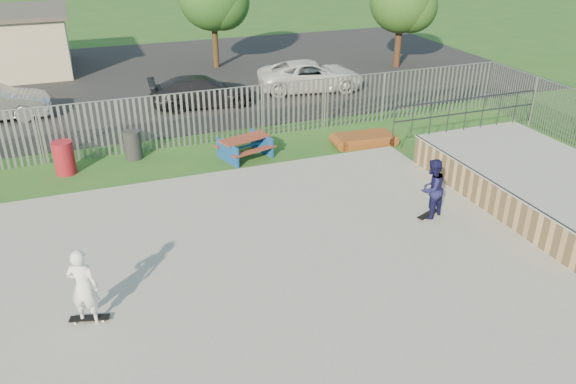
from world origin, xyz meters
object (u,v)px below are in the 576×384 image
object	(u,v)px
skater_white	(83,287)
trash_bin_red	(64,158)
trash_bin_grey	(133,145)
picnic_table	(245,147)
skater_navy	(431,189)
car_white	(311,76)
funbox	(364,140)
tree_right	(402,1)
car_dark	(202,91)

from	to	relation	value
skater_white	trash_bin_red	bearing A→B (deg)	-63.47
trash_bin_grey	picnic_table	bearing A→B (deg)	-19.03
trash_bin_grey	skater_navy	world-z (taller)	skater_navy
picnic_table	car_white	size ratio (longest dim) A/B	0.41
funbox	skater_navy	distance (m)	5.93
car_white	skater_navy	distance (m)	13.22
trash_bin_red	trash_bin_grey	xyz separation A→B (m)	(2.24, 0.53, -0.05)
trash_bin_red	car_white	size ratio (longest dim) A/B	0.22
car_white	skater_navy	size ratio (longest dim) A/B	2.99
tree_right	trash_bin_red	bearing A→B (deg)	-153.17
funbox	skater_navy	bearing A→B (deg)	-94.70
picnic_table	trash_bin_grey	xyz separation A→B (m)	(-3.66, 1.26, 0.13)
skater_navy	funbox	bearing A→B (deg)	-122.06
picnic_table	car_dark	bearing A→B (deg)	73.30
car_white	picnic_table	bearing A→B (deg)	150.80
funbox	car_dark	bearing A→B (deg)	129.52
trash_bin_red	car_dark	xyz separation A→B (m)	(5.80, 5.53, 0.13)
skater_navy	trash_bin_red	bearing A→B (deg)	-58.67
skater_navy	skater_white	bearing A→B (deg)	-13.41
funbox	skater_navy	size ratio (longest dim) A/B	1.22
trash_bin_grey	car_dark	bearing A→B (deg)	54.55
trash_bin_red	car_white	distance (m)	12.84
trash_bin_grey	funbox	bearing A→B (deg)	-11.48
car_dark	tree_right	distance (m)	12.55
car_dark	skater_navy	size ratio (longest dim) A/B	2.69
trash_bin_grey	car_dark	distance (m)	6.15
trash_bin_red	skater_white	bearing A→B (deg)	-87.71
trash_bin_red	skater_white	world-z (taller)	skater_white
funbox	car_dark	world-z (taller)	car_dark
funbox	skater_navy	xyz separation A→B (m)	(-1.01, -5.79, 0.80)
tree_right	skater_white	world-z (taller)	tree_right
trash_bin_red	funbox	bearing A→B (deg)	-6.18
funbox	skater_white	xyz separation A→B (m)	(-10.02, -7.18, 0.80)
skater_navy	skater_white	distance (m)	9.12
funbox	car_white	world-z (taller)	car_white
trash_bin_grey	skater_navy	bearing A→B (deg)	-46.29
tree_right	skater_white	bearing A→B (deg)	-135.07
car_dark	car_white	distance (m)	5.49
skater_navy	skater_white	size ratio (longest dim) A/B	1.00
funbox	tree_right	world-z (taller)	tree_right
skater_white	tree_right	bearing A→B (deg)	-110.83
car_white	trash_bin_red	bearing A→B (deg)	127.33
tree_right	skater_navy	world-z (taller)	tree_right
car_white	tree_right	world-z (taller)	tree_right
picnic_table	skater_white	world-z (taller)	skater_white
trash_bin_grey	tree_right	size ratio (longest dim) A/B	0.19
funbox	trash_bin_red	bearing A→B (deg)	178.98
picnic_table	skater_navy	bearing A→B (deg)	-78.42
picnic_table	trash_bin_red	size ratio (longest dim) A/B	1.89
car_dark	car_white	bearing A→B (deg)	-79.52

